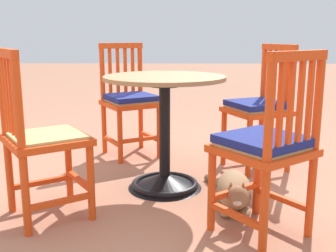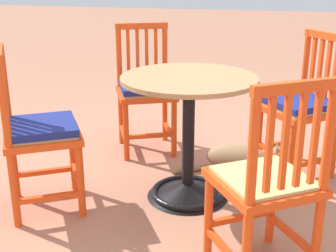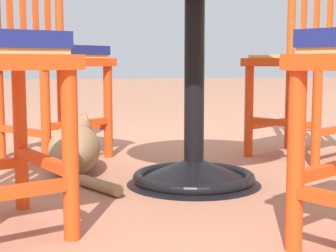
{
  "view_description": "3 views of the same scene",
  "coord_description": "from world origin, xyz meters",
  "px_view_note": "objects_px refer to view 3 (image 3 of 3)",
  "views": [
    {
      "loc": [
        -2.5,
        0.08,
        0.98
      ],
      "look_at": [
        0.05,
        0.14,
        0.42
      ],
      "focal_mm": 44.33,
      "sensor_mm": 36.0,
      "label": 1
    },
    {
      "loc": [
        -0.39,
        2.6,
        1.31
      ],
      "look_at": [
        0.18,
        0.12,
        0.42
      ],
      "focal_mm": 49.68,
      "sensor_mm": 36.0,
      "label": 2
    },
    {
      "loc": [
        1.84,
        -0.29,
        0.43
      ],
      "look_at": [
        0.2,
        0.04,
        0.23
      ],
      "focal_mm": 56.27,
      "sensor_mm": 36.0,
      "label": 3
    }
  ],
  "objects_px": {
    "orange_chair_tucked_in": "(50,59)",
    "tabby_cat": "(75,148)",
    "cafe_table": "(194,105)",
    "orange_chair_at_corner": "(306,62)"
  },
  "relations": [
    {
      "from": "orange_chair_at_corner",
      "to": "orange_chair_tucked_in",
      "type": "relative_size",
      "value": 1.0
    },
    {
      "from": "orange_chair_tucked_in",
      "to": "tabby_cat",
      "type": "distance_m",
      "value": 0.49
    },
    {
      "from": "orange_chair_at_corner",
      "to": "orange_chair_tucked_in",
      "type": "distance_m",
      "value": 1.16
    },
    {
      "from": "orange_chair_at_corner",
      "to": "tabby_cat",
      "type": "height_order",
      "value": "orange_chair_at_corner"
    },
    {
      "from": "cafe_table",
      "to": "orange_chair_tucked_in",
      "type": "relative_size",
      "value": 0.83
    },
    {
      "from": "orange_chair_tucked_in",
      "to": "cafe_table",
      "type": "bearing_deg",
      "value": 38.31
    },
    {
      "from": "orange_chair_tucked_in",
      "to": "tabby_cat",
      "type": "relative_size",
      "value": 1.24
    },
    {
      "from": "orange_chair_tucked_in",
      "to": "tabby_cat",
      "type": "xyz_separation_m",
      "value": [
        0.33,
        0.1,
        -0.35
      ]
    },
    {
      "from": "cafe_table",
      "to": "orange_chair_tucked_in",
      "type": "bearing_deg",
      "value": -141.69
    },
    {
      "from": "orange_chair_tucked_in",
      "to": "orange_chair_at_corner",
      "type": "bearing_deg",
      "value": 80.9
    }
  ]
}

